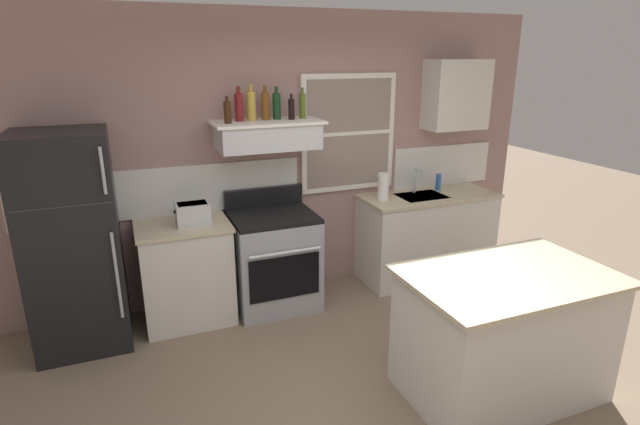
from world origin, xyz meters
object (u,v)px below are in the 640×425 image
bottle_champagne_gold_foil (251,106)px  bottle_balsamic_dark (291,109)px  stove_range (274,259)px  bottle_olive_oil_square (302,105)px  refrigerator (73,243)px  bottle_amber_wine (265,106)px  kitchen_island (503,334)px  bottle_brown_stout (227,112)px  toaster (193,213)px  bottle_dark_green_wine (277,106)px  dish_soap_bottle (438,182)px  bottle_red_label_wine (239,107)px  paper_towel_roll (383,187)px

bottle_champagne_gold_foil → bottle_balsamic_dark: 0.35m
stove_range → bottle_olive_oil_square: (0.35, 0.12, 1.39)m
refrigerator → bottle_amber_wine: bottle_amber_wine is taller
bottle_balsamic_dark → kitchen_island: bottle_balsamic_dark is taller
bottle_brown_stout → toaster: bearing=-170.8°
bottle_dark_green_wine → dish_soap_bottle: bottle_dark_green_wine is taller
bottle_amber_wine → bottle_red_label_wine: bearing=177.9°
toaster → bottle_brown_stout: (0.36, 0.06, 0.83)m
bottle_champagne_gold_foil → bottle_amber_wine: bottle_champagne_gold_foil is taller
stove_range → bottle_champagne_gold_foil: 1.42m
bottle_champagne_gold_foil → paper_towel_roll: (1.28, -0.10, -0.83)m
stove_range → kitchen_island: size_ratio=0.78×
bottle_balsamic_dark → kitchen_island: bearing=-65.5°
stove_range → bottle_brown_stout: (-0.35, 0.04, 1.38)m
toaster → bottle_olive_oil_square: (1.05, 0.14, 0.85)m
toaster → stove_range: toaster is taller
toaster → bottle_amber_wine: bearing=12.4°
bottle_champagne_gold_foil → bottle_dark_green_wine: bearing=1.5°
bottle_dark_green_wine → bottle_champagne_gold_foil: bearing=-178.5°
kitchen_island → bottle_brown_stout: bearing=127.8°
bottle_red_label_wine → bottle_olive_oil_square: bearing=-2.5°
bottle_amber_wine → paper_towel_roll: size_ratio=1.09×
bottle_dark_green_wine → bottle_olive_oil_square: (0.23, -0.02, -0.01)m
stove_range → bottle_amber_wine: bottle_amber_wine is taller
refrigerator → bottle_amber_wine: 1.94m
bottle_champagne_gold_foil → bottle_amber_wine: (0.13, -0.00, -0.01)m
bottle_champagne_gold_foil → bottle_red_label_wine: bearing=176.5°
refrigerator → bottle_amber_wine: bearing=5.6°
dish_soap_bottle → bottle_red_label_wine: bearing=179.7°
paper_towel_roll → dish_soap_bottle: paper_towel_roll is taller
bottle_red_label_wine → kitchen_island: bearing=-56.1°
bottle_olive_oil_square → paper_towel_roll: bearing=-6.0°
refrigerator → bottle_brown_stout: 1.62m
refrigerator → bottle_red_label_wine: (1.42, 0.17, 0.99)m
bottle_balsamic_dark → dish_soap_bottle: bottle_balsamic_dark is taller
stove_range → dish_soap_bottle: 1.96m
refrigerator → bottle_dark_green_wine: (1.76, 0.17, 0.98)m
bottle_brown_stout → bottle_champagne_gold_foil: bottle_champagne_gold_foil is taller
bottle_brown_stout → bottle_champagne_gold_foil: (0.23, 0.10, 0.03)m
paper_towel_roll → kitchen_island: (-0.06, -1.87, -0.59)m
toaster → bottle_dark_green_wine: size_ratio=1.04×
bottle_amber_wine → paper_towel_roll: bottle_amber_wine is taller
stove_range → bottle_red_label_wine: 1.43m
toaster → kitchen_island: toaster is taller
bottle_champagne_gold_foil → paper_towel_roll: size_ratio=1.14×
toaster → stove_range: 0.89m
bottle_olive_oil_square → dish_soap_bottle: (1.53, 0.02, -0.86)m
bottle_olive_oil_square → kitchen_island: bearing=-68.9°
stove_range → bottle_dark_green_wine: bearing=52.7°
bottle_dark_green_wine → bottle_balsamic_dark: size_ratio=1.27×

